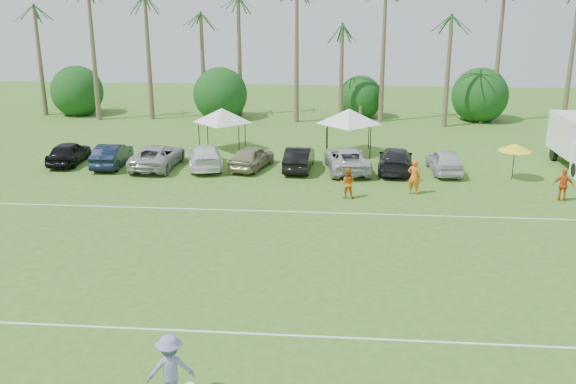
{
  "coord_description": "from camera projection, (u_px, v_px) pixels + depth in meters",
  "views": [
    {
      "loc": [
        4.55,
        -16.03,
        10.42
      ],
      "look_at": [
        2.09,
        12.17,
        1.6
      ],
      "focal_mm": 40.0,
      "sensor_mm": 36.0,
      "label": 1
    }
  ],
  "objects": [
    {
      "name": "canopy_tent_left",
      "position": [
        222.0,
        108.0,
        43.57
      ],
      "size": [
        4.18,
        4.18,
        3.38
      ],
      "color": "black",
      "rests_on": "ground"
    },
    {
      "name": "parked_car_4",
      "position": [
        252.0,
        157.0,
        39.53
      ],
      "size": [
        2.71,
        4.52,
        1.44
      ],
      "primitive_type": "imported",
      "rotation": [
        0.0,
        0.0,
        2.89
      ],
      "color": "gray",
      "rests_on": "ground"
    },
    {
      "name": "parked_car_1",
      "position": [
        112.0,
        155.0,
        40.06
      ],
      "size": [
        1.71,
        4.43,
        1.44
      ],
      "primitive_type": "imported",
      "rotation": [
        0.0,
        0.0,
        3.18
      ],
      "color": "black",
      "rests_on": "ground"
    },
    {
      "name": "sideline_player_a",
      "position": [
        414.0,
        177.0,
        34.41
      ],
      "size": [
        0.8,
        0.64,
        1.93
      ],
      "primitive_type": "imported",
      "rotation": [
        0.0,
        0.0,
        2.86
      ],
      "color": "orange",
      "rests_on": "ground"
    },
    {
      "name": "bush_tree_2",
      "position": [
        361.0,
        98.0,
        54.78
      ],
      "size": [
        4.0,
        4.0,
        4.0
      ],
      "color": "brown",
      "rests_on": "ground"
    },
    {
      "name": "bush_tree_3",
      "position": [
        480.0,
        100.0,
        53.96
      ],
      "size": [
        4.0,
        4.0,
        4.0
      ],
      "color": "brown",
      "rests_on": "ground"
    },
    {
      "name": "parked_car_3",
      "position": [
        205.0,
        156.0,
        39.75
      ],
      "size": [
        3.22,
        5.32,
        1.44
      ],
      "primitive_type": "imported",
      "rotation": [
        0.0,
        0.0,
        3.4
      ],
      "color": "white",
      "rests_on": "ground"
    },
    {
      "name": "palm_tree_6",
      "position": [
        339.0,
        8.0,
        51.79
      ],
      "size": [
        2.4,
        2.4,
        10.9
      ],
      "color": "brown",
      "rests_on": "ground"
    },
    {
      "name": "palm_tree_9",
      "position": [
        515.0,
        20.0,
        50.89
      ],
      "size": [
        2.4,
        2.4,
        9.9
      ],
      "color": "brown",
      "rests_on": "ground"
    },
    {
      "name": "market_umbrella",
      "position": [
        515.0,
        147.0,
        36.73
      ],
      "size": [
        1.94,
        1.94,
        2.16
      ],
      "color": "black",
      "rests_on": "ground"
    },
    {
      "name": "parked_car_6",
      "position": [
        347.0,
        159.0,
        39.01
      ],
      "size": [
        3.07,
        5.46,
        1.44
      ],
      "primitive_type": "imported",
      "rotation": [
        0.0,
        0.0,
        3.28
      ],
      "color": "#B7B7B8",
      "rests_on": "ground"
    },
    {
      "name": "sideline_player_c",
      "position": [
        564.0,
        185.0,
        33.29
      ],
      "size": [
        1.07,
        0.72,
        1.69
      ],
      "primitive_type": "imported",
      "rotation": [
        0.0,
        0.0,
        2.8
      ],
      "color": "#D15117",
      "rests_on": "ground"
    },
    {
      "name": "palm_tree_4",
      "position": [
        242.0,
        30.0,
        52.97
      ],
      "size": [
        2.4,
        2.4,
        8.9
      ],
      "color": "brown",
      "rests_on": "ground"
    },
    {
      "name": "parked_car_0",
      "position": [
        69.0,
        153.0,
        40.62
      ],
      "size": [
        1.79,
        4.27,
        1.44
      ],
      "primitive_type": "imported",
      "rotation": [
        0.0,
        0.0,
        3.16
      ],
      "color": "black",
      "rests_on": "ground"
    },
    {
      "name": "canopy_tent_right",
      "position": [
        349.0,
        109.0,
        42.48
      ],
      "size": [
        4.4,
        4.4,
        3.57
      ],
      "color": "black",
      "rests_on": "ground"
    },
    {
      "name": "palm_tree_0",
      "position": [
        32.0,
        29.0,
        54.46
      ],
      "size": [
        2.4,
        2.4,
        8.9
      ],
      "color": "brown",
      "rests_on": "ground"
    },
    {
      "name": "bush_tree_1",
      "position": [
        222.0,
        96.0,
        55.78
      ],
      "size": [
        4.0,
        4.0,
        4.0
      ],
      "color": "brown",
      "rests_on": "ground"
    },
    {
      "name": "bush_tree_0",
      "position": [
        78.0,
        94.0,
        56.85
      ],
      "size": [
        4.0,
        4.0,
        4.0
      ],
      "color": "brown",
      "rests_on": "ground"
    },
    {
      "name": "sideline_player_b",
      "position": [
        347.0,
        183.0,
        33.79
      ],
      "size": [
        0.85,
        0.69,
        1.64
      ],
      "primitive_type": "imported",
      "rotation": [
        0.0,
        0.0,
        3.04
      ],
      "color": "#CC5C16",
      "rests_on": "ground"
    },
    {
      "name": "palm_tree_2",
      "position": [
        146.0,
        8.0,
        53.12
      ],
      "size": [
        2.4,
        2.4,
        10.9
      ],
      "color": "brown",
      "rests_on": "ground"
    },
    {
      "name": "parked_car_7",
      "position": [
        395.0,
        159.0,
        38.96
      ],
      "size": [
        2.44,
        5.12,
        1.44
      ],
      "primitive_type": "imported",
      "rotation": [
        0.0,
        0.0,
        3.06
      ],
      "color": "black",
      "rests_on": "ground"
    },
    {
      "name": "parked_car_2",
      "position": [
        157.0,
        156.0,
        39.76
      ],
      "size": [
        2.6,
        5.28,
        1.44
      ],
      "primitive_type": "imported",
      "rotation": [
        0.0,
        0.0,
        3.1
      ],
      "color": "#A3A4A6",
      "rests_on": "ground"
    },
    {
      "name": "palm_tree_8",
      "position": [
        451.0,
        31.0,
        51.56
      ],
      "size": [
        2.4,
        2.4,
        8.9
      ],
      "color": "brown",
      "rests_on": "ground"
    },
    {
      "name": "ground",
      "position": [
        181.0,
        366.0,
        18.72
      ],
      "size": [
        120.0,
        120.0,
        0.0
      ],
      "primitive_type": "plane",
      "color": "#3F6D20",
      "rests_on": "ground"
    },
    {
      "name": "palm_tree_5",
      "position": [
        290.0,
        19.0,
        52.38
      ],
      "size": [
        2.4,
        2.4,
        9.9
      ],
      "color": "brown",
      "rests_on": "ground"
    },
    {
      "name": "frisbee_player",
      "position": [
        170.0,
        369.0,
        16.84
      ],
      "size": [
        1.42,
        1.07,
        1.94
      ],
      "rotation": [
        0.0,
        0.0,
        3.45
      ],
      "color": "#8282B8",
      "rests_on": "ground"
    },
    {
      "name": "parked_car_5",
      "position": [
        299.0,
        158.0,
        39.27
      ],
      "size": [
        1.73,
        4.44,
        1.44
      ],
      "primitive_type": "imported",
      "rotation": [
        0.0,
        0.0,
        3.09
      ],
      "color": "black",
      "rests_on": "ground"
    },
    {
      "name": "field_lines",
      "position": [
        228.0,
        258.0,
        26.33
      ],
      "size": [
        80.0,
        12.1,
        0.01
      ],
      "color": "white",
      "rests_on": "ground"
    },
    {
      "name": "parked_car_8",
      "position": [
        445.0,
        161.0,
        38.62
      ],
      "size": [
        1.94,
        4.32,
        1.44
      ],
      "primitive_type": "imported",
      "rotation": [
        0.0,
        0.0,
        3.2
      ],
      "color": "silver",
      "rests_on": "ground"
    },
    {
      "name": "palm_tree_1",
      "position": [
        88.0,
        18.0,
        53.79
      ],
      "size": [
        2.4,
        2.4,
        9.9
      ],
      "color": "brown",
      "rests_on": "ground"
    }
  ]
}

